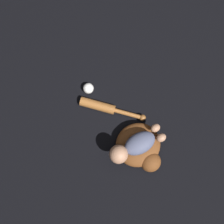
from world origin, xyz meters
The scene contains 5 objects.
ground_plane centered at (0.00, 0.00, 0.00)m, with size 6.00×6.00×0.00m, color black.
baseball_glove centered at (-0.04, 0.08, 0.05)m, with size 0.34×0.36×0.10m.
baby_figure centered at (-0.01, 0.04, 0.15)m, with size 0.35×0.22×0.11m.
baseball_bat centered at (-0.11, -0.25, 0.03)m, with size 0.21×0.41×0.06m.
baseball centered at (-0.14, -0.42, 0.04)m, with size 0.07×0.07×0.07m.
Camera 1 is at (0.14, 0.01, 1.39)m, focal length 35.00 mm.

